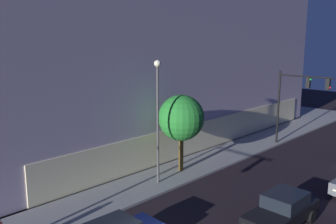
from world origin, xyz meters
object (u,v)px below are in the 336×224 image
traffic_light_far_corner (298,94)px  sidewalk_tree (181,118)px  car_black (282,210)px  modern_building (111,33)px  street_lamp_sidewalk (158,107)px

traffic_light_far_corner → sidewalk_tree: bearing=165.3°
car_black → sidewalk_tree: bearing=76.8°
car_black → traffic_light_far_corner: bearing=23.1°
modern_building → sidewalk_tree: bearing=-110.5°
street_lamp_sidewalk → sidewalk_tree: (2.73, 0.44, -1.18)m
street_lamp_sidewalk → car_black: (0.63, -8.48, -4.34)m
sidewalk_tree → car_black: size_ratio=1.15×
modern_building → street_lamp_sidewalk: 18.67m
modern_building → car_black: bearing=-107.9°
car_black → street_lamp_sidewalk: bearing=94.3°
modern_building → traffic_light_far_corner: (5.85, -18.49, -5.30)m
traffic_light_far_corner → sidewalk_tree: traffic_light_far_corner is taller
traffic_light_far_corner → car_black: (-13.72, -5.86, -4.00)m
street_lamp_sidewalk → car_black: bearing=-85.7°
street_lamp_sidewalk → sidewalk_tree: size_ratio=1.46×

